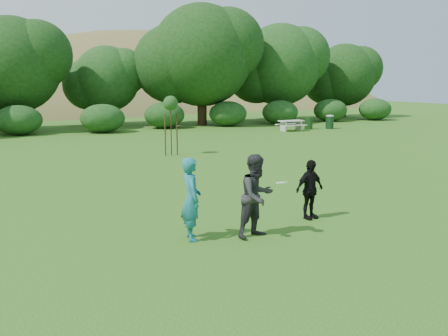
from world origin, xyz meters
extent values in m
plane|color=#19470C|center=(0.00, 0.00, 0.00)|extent=(120.00, 120.00, 0.00)
imported|color=#1A6A78|center=(-1.99, 0.54, 0.94)|extent=(0.55, 0.74, 1.87)
imported|color=#27272A|center=(-0.58, 0.07, 0.96)|extent=(1.08, 0.93, 1.92)
imported|color=black|center=(1.41, 0.82, 0.77)|extent=(0.96, 0.53, 1.55)
cylinder|color=#183915|center=(15.63, 21.09, 0.45)|extent=(0.60, 0.60, 0.90)
cylinder|color=white|center=(-0.10, -0.21, 1.28)|extent=(0.27, 0.27, 0.08)
cylinder|color=#3A2617|center=(2.00, 13.05, 1.25)|extent=(0.05, 0.05, 2.50)
sphere|color=#204B1A|center=(2.00, 13.05, 2.50)|extent=(0.70, 0.70, 0.70)
cylinder|color=#3D2718|center=(1.70, 13.05, 1.00)|extent=(0.06, 0.06, 2.00)
cylinder|color=#392516|center=(2.30, 13.05, 1.00)|extent=(0.06, 0.06, 2.00)
cube|color=beige|center=(13.77, 20.59, 0.72)|extent=(1.80, 0.75, 0.08)
cube|color=#ACA9A1|center=(13.12, 20.59, 0.34)|extent=(0.10, 0.70, 0.68)
cube|color=#ADA9A1|center=(14.42, 20.59, 0.34)|extent=(0.10, 0.70, 0.68)
cube|color=beige|center=(13.77, 19.99, 0.44)|extent=(1.80, 0.28, 0.06)
cube|color=silver|center=(13.77, 21.19, 0.44)|extent=(1.80, 0.28, 0.06)
cylinder|color=#123219|center=(17.30, 20.74, 0.45)|extent=(0.60, 0.60, 0.90)
ellipsoid|color=#979797|center=(17.30, 20.74, 0.95)|extent=(0.60, 0.60, 0.20)
ellipsoid|color=olive|center=(20.00, 72.00, -14.30)|extent=(100.00, 64.00, 52.00)
ellipsoid|color=olive|center=(30.00, 60.00, -6.60)|extent=(60.00, 44.00, 24.00)
cylinder|color=#3A2616|center=(-4.00, 29.00, 1.40)|extent=(0.68, 0.68, 2.80)
sphere|color=#194214|center=(-4.00, 29.00, 4.66)|extent=(6.73, 6.73, 6.73)
cylinder|color=#3A2616|center=(3.00, 31.00, 1.14)|extent=(0.60, 0.60, 2.27)
sphere|color=#194214|center=(3.00, 31.00, 3.71)|extent=(5.22, 5.22, 5.22)
cylinder|color=#3A2616|center=(10.00, 28.00, 1.66)|extent=(0.76, 0.76, 3.32)
sphere|color=#194214|center=(10.00, 28.00, 5.56)|extent=(8.12, 8.12, 8.12)
cylinder|color=#3A2616|center=(18.00, 29.00, 1.49)|extent=(0.71, 0.71, 2.97)
sphere|color=#194214|center=(18.00, 29.00, 4.96)|extent=(7.19, 7.19, 7.19)
cylinder|color=#3A2616|center=(26.00, 30.00, 1.22)|extent=(0.62, 0.62, 2.45)
sphere|color=#194214|center=(26.00, 30.00, 4.11)|extent=(6.03, 6.03, 6.03)
camera|label=1|loc=(-6.02, -9.56, 3.53)|focal=40.00mm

